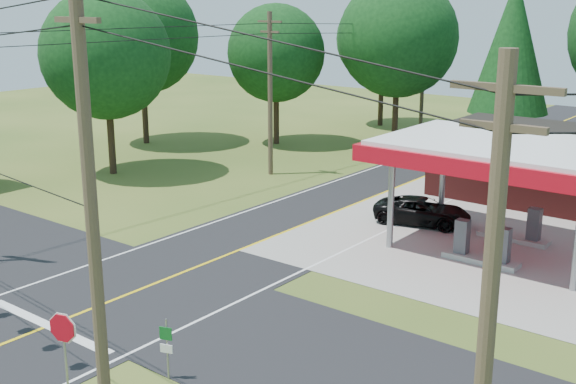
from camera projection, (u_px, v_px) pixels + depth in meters
The scene contains 13 objects.
ground at pixel (132, 293), 27.13m from camera, with size 120.00×120.00×0.00m, color #3C541D.
main_highway at pixel (132, 293), 27.12m from camera, with size 8.00×120.00×0.02m, color black.
cross_road at pixel (132, 293), 27.12m from camera, with size 70.00×7.00×0.02m, color black.
lane_center_yellow at pixel (132, 293), 27.12m from camera, with size 0.15×110.00×0.00m, color yellow.
gas_canopy at pixel (505, 156), 30.55m from camera, with size 10.60×7.40×4.88m.
utility_pole_near_right at pixel (92, 223), 15.79m from camera, with size 1.80×0.30×11.50m.
utility_pole_far_left at pixel (270, 92), 44.23m from camera, with size 1.80×0.30×10.00m.
utility_pole_right_b at pixel (486, 339), 12.07m from camera, with size 1.80×0.30×10.00m.
utility_pole_north at pixel (423, 78), 56.39m from camera, with size 0.30×0.30×9.50m.
treeline_backdrop at pixel (448, 55), 42.96m from camera, with size 70.27×51.59×13.30m.
suv_car at pixel (422, 211), 35.31m from camera, with size 4.66×4.66×1.29m, color black.
octagonal_stop_sign at pixel (63, 335), 19.36m from camera, with size 0.88×0.29×2.64m.
route_sign_post at pixel (167, 344), 20.71m from camera, with size 0.38×0.15×1.90m.
Camera 1 is at (20.17, -16.23, 10.71)m, focal length 45.00 mm.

